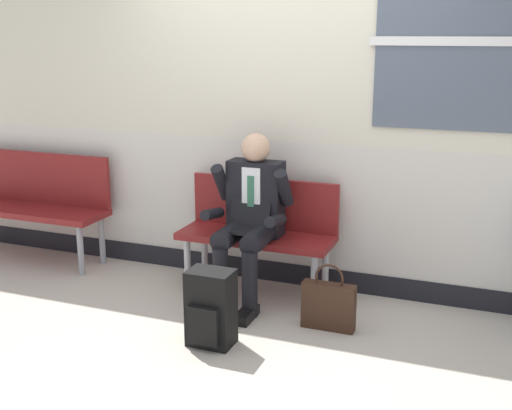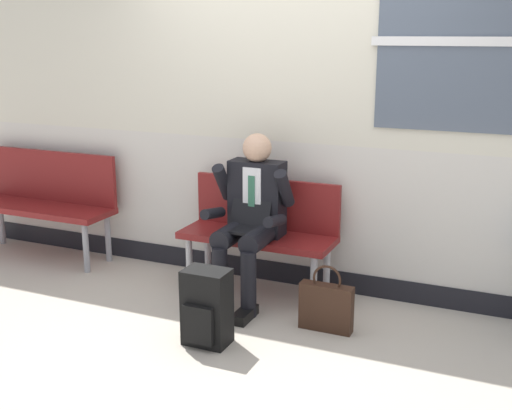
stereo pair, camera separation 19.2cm
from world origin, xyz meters
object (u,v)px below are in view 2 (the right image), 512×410
bench_with_person (261,227)px  backpack (206,308)px  handbag (326,306)px  bench_empty (44,196)px  person_seated (250,215)px

bench_with_person → backpack: 0.99m
backpack → handbag: size_ratio=1.08×
bench_empty → backpack: size_ratio=2.76×
backpack → handbag: backpack is taller
bench_with_person → handbag: bearing=-34.6°
bench_empty → handbag: (2.73, -0.47, -0.36)m
backpack → bench_with_person: bearing=92.3°
person_seated → bench_empty: bearing=174.4°
bench_empty → handbag: bearing=-9.8°
bench_with_person → handbag: bench_with_person is taller
bench_with_person → bench_empty: bench_empty is taller
person_seated → handbag: person_seated is taller
bench_with_person → handbag: (0.67, -0.46, -0.34)m
bench_with_person → backpack: (0.04, -0.95, -0.27)m
backpack → handbag: 0.80m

